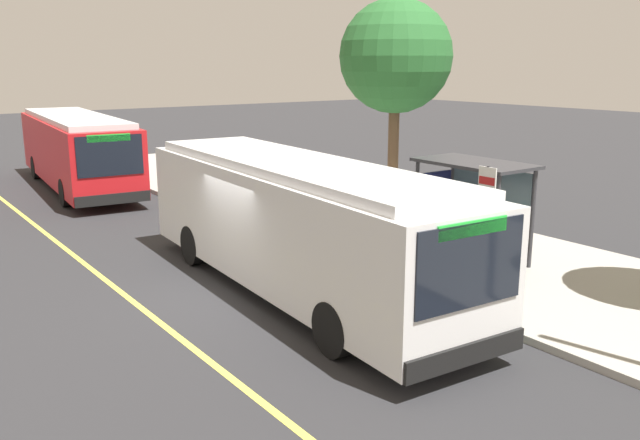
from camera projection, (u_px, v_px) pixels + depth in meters
ground_plane at (240, 291)px, 14.94m from camera, size 120.00×120.00×0.00m
sidewalk_curb at (431, 246)px, 18.34m from camera, size 44.00×6.40×0.15m
lane_stripe_center at (146, 311)px, 13.69m from camera, size 36.00×0.14×0.01m
transit_bus_main at (296, 221)px, 14.52m from camera, size 10.74×3.19×2.95m
transit_bus_second at (77, 149)px, 26.70m from camera, size 11.32×3.54×2.95m
bus_shelter at (472, 188)px, 16.66m from camera, size 2.90×1.60×2.48m
waiting_bench at (485, 241)px, 16.71m from camera, size 1.60×0.48×0.95m
route_sign_post at (486, 214)px, 13.67m from camera, size 0.44×0.08×2.80m
pedestrian_commuter at (384, 216)px, 17.18m from camera, size 0.24×0.40×1.69m
street_tree_upstreet at (396, 57)px, 21.74m from camera, size 3.71×3.71×6.89m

